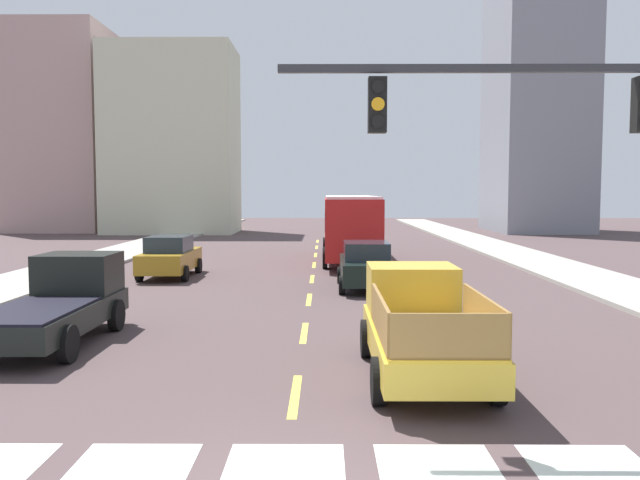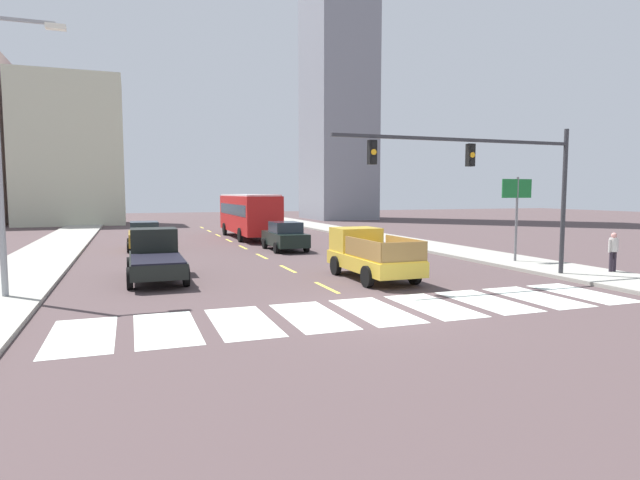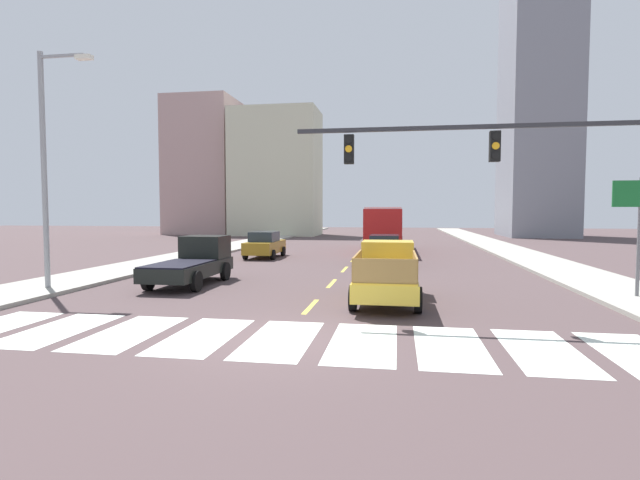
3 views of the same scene
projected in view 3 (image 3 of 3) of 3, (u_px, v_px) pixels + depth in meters
ground_plane at (281, 339)px, 11.49m from camera, size 160.00×160.00×0.00m
sidewalk_right at (545, 263)px, 27.47m from camera, size 3.48×110.00×0.15m
sidewalk_left at (180, 258)px, 30.99m from camera, size 3.48×110.00×0.15m
crosswalk_stripe_1 at (59, 329)px, 12.43m from camera, size 1.54×3.62×0.01m
crosswalk_stripe_2 at (129, 332)px, 12.12m from camera, size 1.54×3.62×0.01m
crosswalk_stripe_3 at (203, 336)px, 11.80m from camera, size 1.54×3.62×0.01m
crosswalk_stripe_4 at (281, 339)px, 11.49m from camera, size 1.54×3.62×0.01m
crosswalk_stripe_5 at (363, 343)px, 11.18m from camera, size 1.54×3.62×0.01m
crosswalk_stripe_6 at (450, 346)px, 10.87m from camera, size 1.54×3.62×0.01m
crosswalk_stripe_7 at (542, 350)px, 10.56m from camera, size 1.54×3.62×0.01m
crosswalk_stripe_8 at (640, 355)px, 10.24m from camera, size 1.54×3.62×0.01m
lane_dash_0 at (311, 306)px, 15.43m from camera, size 0.16×2.40×0.01m
lane_dash_1 at (332, 283)px, 20.36m from camera, size 0.16×2.40×0.01m
lane_dash_2 at (345, 269)px, 25.29m from camera, size 0.16×2.40×0.01m
lane_dash_3 at (353, 260)px, 30.22m from camera, size 0.16×2.40×0.01m
lane_dash_4 at (359, 253)px, 35.14m from camera, size 0.16×2.40×0.01m
lane_dash_5 at (364, 248)px, 40.07m from camera, size 0.16×2.40×0.01m
lane_dash_6 at (368, 244)px, 45.00m from camera, size 0.16×2.40×0.01m
lane_dash_7 at (371, 241)px, 49.93m from camera, size 0.16×2.40×0.01m
pickup_stakebed at (387, 273)px, 16.50m from camera, size 2.18×5.20×1.96m
pickup_dark at (194, 262)px, 20.37m from camera, size 2.18×5.20×1.96m
city_bus at (385, 226)px, 36.23m from camera, size 2.72×10.80×3.32m
sedan_near_left at (265, 245)px, 31.62m from camera, size 2.02×4.40×1.72m
sedan_near_right at (384, 250)px, 27.27m from camera, size 2.02×4.40×1.72m
traffic_signal_gantry at (541, 168)px, 13.18m from camera, size 10.23×0.27×6.00m
direction_sign_green at (639, 212)px, 16.33m from camera, size 1.70×0.12×4.20m
streetlight_left at (47, 160)px, 18.14m from camera, size 2.20×0.28×9.00m
block_mid_left at (276, 173)px, 60.97m from camera, size 10.77×7.18×15.75m
block_mid_right at (206, 167)px, 65.70m from camera, size 8.82×9.31×18.08m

